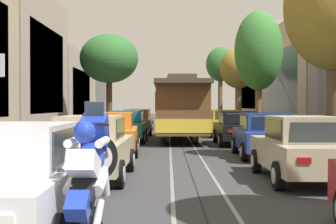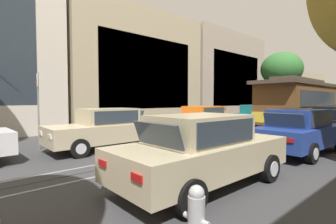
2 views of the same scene
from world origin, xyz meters
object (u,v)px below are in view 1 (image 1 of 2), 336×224
Objects in this scene: parked_car_beige_second_left at (92,147)px; parked_car_orange_mid_left at (114,133)px; parked_car_black_fourth_right at (238,128)px; parked_car_white_near_left at (13,180)px; parked_car_brown_fifth_left at (138,122)px; parked_car_blue_mid_right at (266,135)px; street_tree_kerb_right_mid at (260,51)px; street_tree_kerb_right_fourth at (240,70)px; cable_car_trolley at (181,109)px; parked_car_teal_fourth_left at (128,126)px; parked_car_brown_sixth_left at (141,119)px; street_tree_kerb_right_far at (222,66)px; pedestrian_on_left_pavement at (260,120)px; parked_car_yellow_fifth_right at (224,123)px; street_tree_kerb_right_second at (336,9)px; parked_car_beige_second_right at (304,148)px; motorcycle_with_rider at (91,176)px; street_tree_kerb_left_second at (110,59)px.

parked_car_orange_mid_left is at bearing 91.43° from parked_car_beige_second_left.
parked_car_white_near_left is at bearing -109.39° from parked_car_black_fourth_right.
parked_car_orange_mid_left and parked_car_brown_fifth_left have the same top height.
parked_car_blue_mid_right is 10.99m from street_tree_kerb_right_mid.
parked_car_brown_fifth_left is 10.41m from street_tree_kerb_right_fourth.
street_tree_kerb_right_fourth is 13.00m from cable_car_trolley.
street_tree_kerb_right_fourth is at bearing 58.81° from parked_car_teal_fourth_left.
street_tree_kerb_right_far is (7.25, 11.07, 4.95)m from parked_car_brown_sixth_left.
pedestrian_on_left_pavement is (2.36, 13.34, 0.08)m from parked_car_blue_mid_right.
parked_car_yellow_fifth_right is at bearing 39.44° from parked_car_teal_fourth_left.
parked_car_black_fourth_right is (5.17, 10.15, 0.00)m from parked_car_beige_second_left.
parked_car_white_near_left is 1.01× the size of parked_car_black_fourth_right.
street_tree_kerb_right_second reaches higher than parked_car_blue_mid_right.
parked_car_beige_second_right is 0.58× the size of street_tree_kerb_right_far.
parked_car_orange_mid_left is 1.01× the size of parked_car_beige_second_right.
motorcycle_with_rider is at bearing -86.41° from parked_car_teal_fourth_left.
parked_car_black_fourth_right is 2.31× the size of motorcycle_with_rider.
street_tree_kerb_right_mid reaches higher than street_tree_kerb_right_fourth.
parked_car_teal_fourth_left is 9.66m from street_tree_kerb_left_second.
parked_car_blue_mid_right is 19.70m from street_tree_kerb_right_fourth.
parked_car_beige_second_right is at bearing -117.80° from street_tree_kerb_right_second.
street_tree_kerb_right_second is 4.64× the size of pedestrian_on_left_pavement.
parked_car_orange_mid_left is at bearing -90.22° from parked_car_teal_fourth_left.
parked_car_beige_second_left is at bearing -89.63° from parked_car_brown_sixth_left.
pedestrian_on_left_pavement is at bearing 82.34° from parked_car_beige_second_right.
street_tree_kerb_right_far is (7.10, 34.58, 4.95)m from parked_car_beige_second_left.
parked_car_brown_fifth_left is 1.01× the size of parked_car_beige_second_right.
parked_car_brown_fifth_left is 0.61× the size of street_tree_kerb_right_mid.
street_tree_kerb_left_second reaches higher than motorcycle_with_rider.
parked_car_brown_fifth_left is at bearing 89.52° from parked_car_white_near_left.
street_tree_kerb_right_fourth is at bearing 93.86° from pedestrian_on_left_pavement.
parked_car_orange_mid_left is 17.57m from parked_car_brown_sixth_left.
parked_car_brown_sixth_left is (-0.15, 23.51, 0.00)m from parked_car_beige_second_left.
street_tree_kerb_left_second is (-7.24, 10.11, 4.20)m from parked_car_black_fourth_right.
parked_car_black_fourth_right is at bearing -98.79° from street_tree_kerb_right_fourth.
street_tree_kerb_right_mid is 4.61× the size of pedestrian_on_left_pavement.
street_tree_kerb_right_far is at bearing 86.92° from parked_car_beige_second_right.
street_tree_kerb_right_second is 14.82m from pedestrian_on_left_pavement.
parked_car_brown_fifth_left is 5.72m from parked_car_brown_sixth_left.
street_tree_kerb_right_far is at bearing 91.20° from street_tree_kerb_right_fourth.
street_tree_kerb_right_far reaches higher than pedestrian_on_left_pavement.
cable_car_trolley is (4.64, -7.92, -3.33)m from street_tree_kerb_left_second.
street_tree_kerb_left_second is 0.73× the size of cable_car_trolley.
street_tree_kerb_right_far is (7.23, 22.79, 4.95)m from parked_car_teal_fourth_left.
parked_car_teal_fourth_left is at bearing -140.56° from parked_car_yellow_fifth_right.
parked_car_beige_second_right is 0.60× the size of street_tree_kerb_right_second.
parked_car_orange_mid_left is 29.96m from street_tree_kerb_right_far.
motorcycle_with_rider is at bearing -126.18° from parked_car_beige_second_right.
parked_car_teal_fourth_left is 1.00× the size of parked_car_brown_sixth_left.
street_tree_kerb_right_mid reaches higher than parked_car_beige_second_right.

